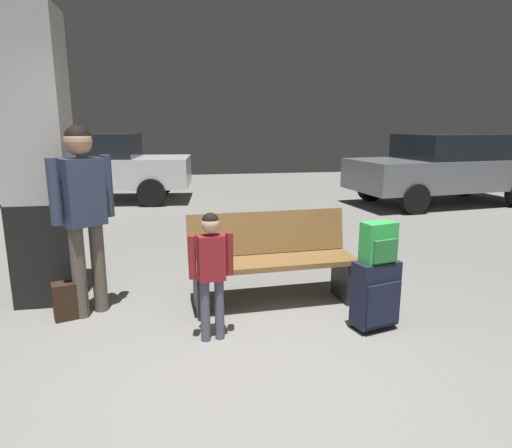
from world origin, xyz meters
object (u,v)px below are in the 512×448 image
child (211,263)px  adult (83,201)px  bench (272,260)px  suitcase (376,294)px  parked_car_side (446,167)px  parked_car_far (95,166)px  structural_pillar (39,162)px  backpack_bright (379,243)px  backpack_dark_floor (70,300)px

child → adult: 1.35m
bench → suitcase: (0.75, -0.73, -0.12)m
child → parked_car_side: bearing=44.6°
suitcase → parked_car_far: bearing=115.3°
child → bench: bearing=46.6°
structural_pillar → bench: structural_pillar is taller
suitcase → parked_car_far: (-3.42, 7.24, 0.48)m
bench → backpack_bright: bearing=-44.4°
suitcase → parked_car_side: size_ratio=0.14×
suitcase → parked_car_side: bearing=53.0°
child → backpack_dark_floor: (-1.25, 0.66, -0.49)m
backpack_bright → adult: adult is taller
parked_car_far → adult: bearing=-81.6°
backpack_bright → parked_car_far: 8.01m
backpack_bright → backpack_dark_floor: size_ratio=1.00×
parked_car_side → suitcase: bearing=-127.0°
parked_car_far → child: bearing=-74.3°
backpack_dark_floor → child: bearing=-27.8°
child → parked_car_far: bearing=105.7°
child → backpack_bright: bearing=-2.2°
structural_pillar → parked_car_far: size_ratio=0.65×
backpack_bright → backpack_dark_floor: bearing=164.9°
backpack_bright → child: child is taller
structural_pillar → backpack_dark_floor: size_ratio=8.16×
suitcase → parked_car_far: parked_car_far is taller
child → parked_car_side: parked_car_side is taller
backpack_bright → parked_car_far: parked_car_far is taller
structural_pillar → backpack_dark_floor: 1.35m
structural_pillar → bench: 2.42m
bench → adult: adult is taller
backpack_bright → child: 1.40m
backpack_bright → child: bearing=177.8°
adult → parked_car_far: size_ratio=0.41×
backpack_bright → parked_car_far: bearing=115.3°
backpack_dark_floor → parked_car_side: size_ratio=0.08×
suitcase → adult: size_ratio=0.35×
parked_car_far → parked_car_side: bearing=-12.8°
bench → backpack_dark_floor: (-1.89, -0.02, -0.28)m
backpack_dark_floor → parked_car_side: 8.35m
child → adult: size_ratio=0.62×
child → parked_car_far: (-2.03, 7.19, 0.15)m
structural_pillar → adult: structural_pillar is taller
parked_car_far → parked_car_side: size_ratio=0.99×
bench → adult: (-1.71, 0.04, 0.63)m
suitcase → backpack_bright: 0.45m
bench → suitcase: bench is taller
parked_car_side → child: bearing=-135.4°
backpack_bright → adult: size_ratio=0.20×
adult → backpack_dark_floor: size_ratio=5.09×
structural_pillar → bench: bearing=-13.3°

